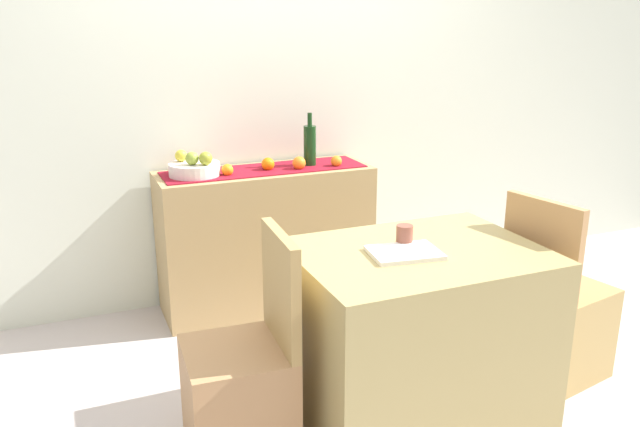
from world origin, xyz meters
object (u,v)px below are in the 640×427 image
object	(u,v)px
fruit_bowl	(195,169)
dining_table	(415,331)
open_book	(404,253)
chair_near_window	(242,391)
coffee_cup	(405,235)
sideboard_console	(266,239)
chair_by_corner	(555,322)
wine_bottle	(310,145)

from	to	relation	value
fruit_bowl	dining_table	distance (m)	1.52
open_book	chair_near_window	xyz separation A→B (m)	(-0.69, 0.02, -0.48)
fruit_bowl	chair_near_window	size ratio (longest dim) A/B	0.31
fruit_bowl	open_book	xyz separation A→B (m)	(0.57, -1.30, -0.12)
chair_near_window	dining_table	bearing A→B (deg)	0.07
coffee_cup	dining_table	bearing A→B (deg)	-72.91
fruit_bowl	chair_near_window	bearing A→B (deg)	-95.29
dining_table	chair_near_window	world-z (taller)	chair_near_window
open_book	coffee_cup	world-z (taller)	coffee_cup
sideboard_console	chair_by_corner	world-z (taller)	chair_by_corner
sideboard_console	chair_near_window	distance (m)	1.38
wine_bottle	chair_by_corner	bearing A→B (deg)	-59.50
fruit_bowl	chair_by_corner	world-z (taller)	fruit_bowl
coffee_cup	chair_by_corner	world-z (taller)	chair_by_corner
sideboard_console	coffee_cup	world-z (taller)	sideboard_console
fruit_bowl	chair_by_corner	bearing A→B (deg)	-41.77
coffee_cup	sideboard_console	bearing A→B (deg)	100.97
fruit_bowl	chair_near_window	xyz separation A→B (m)	(-0.12, -1.27, -0.61)
sideboard_console	coffee_cup	size ratio (longest dim) A/B	13.96
dining_table	open_book	bearing A→B (deg)	-164.90
chair_by_corner	sideboard_console	bearing A→B (deg)	128.89
fruit_bowl	coffee_cup	xyz separation A→B (m)	(0.63, -1.19, -0.09)
wine_bottle	open_book	bearing A→B (deg)	-94.70
dining_table	open_book	distance (m)	0.39
open_book	coffee_cup	size ratio (longest dim) A/B	3.19
sideboard_console	fruit_bowl	distance (m)	0.61
sideboard_console	open_book	size ratio (longest dim) A/B	4.38
sideboard_console	dining_table	world-z (taller)	sideboard_console
dining_table	wine_bottle	bearing A→B (deg)	89.02
dining_table	coffee_cup	bearing A→B (deg)	107.09
coffee_cup	chair_near_window	bearing A→B (deg)	-173.82
wine_bottle	dining_table	size ratio (longest dim) A/B	0.30
sideboard_console	chair_near_window	bearing A→B (deg)	-112.11
open_book	dining_table	bearing A→B (deg)	22.70
sideboard_console	open_book	world-z (taller)	sideboard_console
open_book	chair_near_window	bearing A→B (deg)	-174.23
fruit_bowl	open_book	distance (m)	1.42
dining_table	coffee_cup	xyz separation A→B (m)	(-0.02, 0.08, 0.41)
fruit_bowl	open_book	size ratio (longest dim) A/B	0.99
sideboard_console	dining_table	bearing A→B (deg)	-78.63
dining_table	chair_near_window	bearing A→B (deg)	-179.93
fruit_bowl	open_book	world-z (taller)	fruit_bowl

